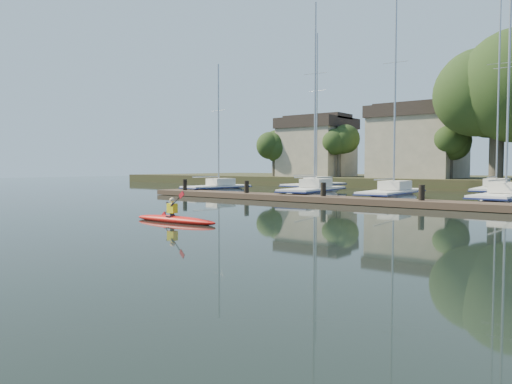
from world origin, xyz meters
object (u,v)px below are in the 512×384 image
Objects in this scene: sailboat_2 at (392,203)px; sailboat_3 at (504,208)px; sailboat_0 at (217,195)px; sailboat_6 at (495,198)px; sailboat_1 at (313,200)px; sailboat_5 at (315,192)px; kayak at (174,218)px; dock at (369,201)px.

sailboat_3 is at bearing -3.81° from sailboat_2.
sailboat_0 is 0.87× the size of sailboat_3.
sailboat_3 is 0.81× the size of sailboat_6.
sailboat_0 is at bearing 171.44° from sailboat_1.
sailboat_3 is 9.40m from sailboat_6.
sailboat_5 is at bearing 111.61° from sailboat_1.
dock is at bearing 78.60° from kayak.
sailboat_0 is 0.70× the size of sailboat_6.
sailboat_1 is at bearing -139.02° from sailboat_6.
dock is 2.22× the size of sailboat_2.
sailboat_5 is at bearing -179.18° from sailboat_6.
kayak is at bearing -111.59° from sailboat_3.
sailboat_1 is 0.98× the size of sailboat_2.
sailboat_5 is at bearing 107.67° from kayak.
sailboat_6 reaches higher than kayak.
sailboat_0 is 0.78× the size of sailboat_1.
sailboat_2 is at bearing -119.26° from sailboat_6.
sailboat_6 is at bearing 36.20° from sailboat_1.
sailboat_5 is (-5.05, 8.50, 0.01)m from sailboat_1.
sailboat_3 is (21.34, 0.86, -0.01)m from sailboat_0.
kayak is 19.42m from sailboat_3.
dock is at bearing -8.81° from sailboat_0.
sailboat_6 reaches higher than sailboat_5.
kayak is 0.12× the size of dock.
sailboat_1 reaches higher than sailboat_0.
sailboat_6 is (3.59, 13.77, -0.40)m from dock.
sailboat_3 is (12.20, 0.77, 0.00)m from sailboat_1.
sailboat_3 is (6.68, -0.02, -0.01)m from sailboat_2.
sailboat_6 is at bearing 108.70° from sailboat_3.
sailboat_0 is (-13.14, 16.74, -0.36)m from kayak.
sailboat_5 is 14.83m from sailboat_6.
kayak is 17.69m from sailboat_2.
sailboat_5 is at bearing 69.89° from sailboat_0.
sailboat_2 is at bearing 97.42° from dock.
kayak is 0.28× the size of sailboat_1.
sailboat_1 is (-6.14, 3.94, -0.41)m from dock.
sailboat_2 is 1.13× the size of sailboat_3.
dock is at bearing -86.20° from sailboat_2.
kayak is 26.90m from sailboat_5.
dock is at bearing -108.93° from sailboat_6.
sailboat_1 is 1.11× the size of sailboat_3.
kayak is 0.28× the size of sailboat_2.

